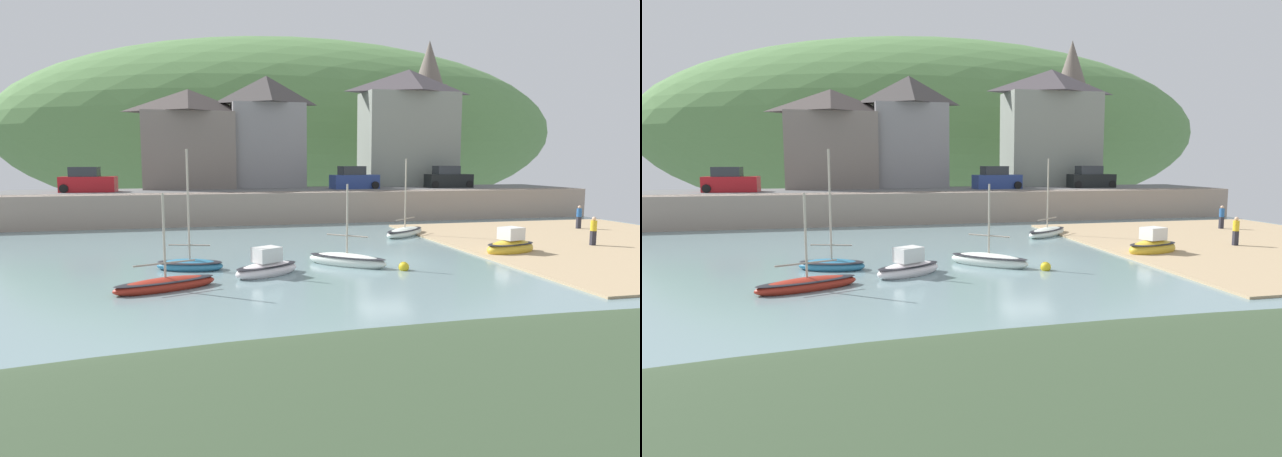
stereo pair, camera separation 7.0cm
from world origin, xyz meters
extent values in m
cube|color=gray|center=(0.00, 0.00, -0.03)|extent=(48.00, 40.00, 0.06)
cube|color=tan|center=(14.00, 2.00, 0.05)|extent=(18.00, 22.00, 0.10)
cube|color=gray|center=(0.00, 17.00, 1.20)|extent=(48.00, 2.40, 2.40)
cube|color=#606060|center=(0.00, 20.70, 2.35)|extent=(48.00, 9.00, 0.10)
ellipsoid|color=#59874A|center=(5.28, 55.20, 8.89)|extent=(80.00, 44.00, 25.40)
cube|color=slate|center=(-9.25, 25.20, 5.69)|extent=(7.71, 5.83, 6.57)
pyramid|color=#443C39|center=(-9.25, 25.20, 9.99)|extent=(8.01, 6.13, 2.04)
cube|color=gray|center=(-2.34, 25.20, 6.13)|extent=(6.39, 4.83, 7.46)
pyramid|color=#45403F|center=(-2.34, 25.20, 11.12)|extent=(6.69, 5.13, 2.52)
cube|color=gray|center=(11.37, 25.20, 6.81)|extent=(8.90, 4.45, 8.82)
pyramid|color=#534B4F|center=(11.37, 25.20, 12.32)|extent=(9.20, 4.75, 2.21)
cube|color=gray|center=(15.21, 29.20, 7.47)|extent=(2.80, 2.80, 10.15)
cone|color=#665B51|center=(15.21, 29.20, 14.83)|extent=(3.00, 3.00, 4.57)
ellipsoid|color=gold|center=(6.98, 0.23, 0.27)|extent=(3.33, 2.10, 0.99)
ellipsoid|color=black|center=(6.98, 0.23, 0.54)|extent=(3.26, 2.06, 0.12)
cube|color=silver|center=(6.98, 0.23, 1.09)|extent=(1.29, 1.18, 0.64)
ellipsoid|color=teal|center=(-9.38, -0.10, 0.17)|extent=(3.29, 2.22, 0.61)
ellipsoid|color=black|center=(-9.38, -0.10, 0.34)|extent=(3.23, 2.17, 0.12)
cylinder|color=#B2A893|center=(-9.38, -0.10, 2.92)|extent=(0.09, 0.09, 4.90)
cylinder|color=gray|center=(-9.38, -0.10, 1.11)|extent=(1.83, 0.64, 0.07)
ellipsoid|color=#A42719|center=(-10.28, -3.89, 0.17)|extent=(4.04, 2.40, 0.62)
ellipsoid|color=black|center=(-10.28, -3.89, 0.34)|extent=(3.96, 2.36, 0.12)
cylinder|color=#B2A893|center=(-10.28, -3.89, 2.08)|extent=(0.09, 0.09, 3.21)
cylinder|color=gray|center=(-10.28, -3.89, 1.03)|extent=(2.24, 0.93, 0.07)
ellipsoid|color=white|center=(-6.17, -2.14, 0.21)|extent=(3.31, 2.59, 0.75)
ellipsoid|color=black|center=(-6.17, -2.14, 0.41)|extent=(3.24, 2.54, 0.12)
cube|color=silver|center=(-6.17, -2.14, 0.90)|extent=(1.36, 1.26, 0.63)
ellipsoid|color=white|center=(4.21, 7.98, 0.19)|extent=(4.00, 3.65, 0.70)
ellipsoid|color=black|center=(4.21, 7.98, 0.39)|extent=(3.92, 3.58, 0.12)
cylinder|color=#B2A893|center=(4.21, 7.98, 2.76)|extent=(0.09, 0.09, 4.43)
cylinder|color=gray|center=(4.21, 7.98, 1.11)|extent=(2.04, 1.73, 0.07)
ellipsoid|color=white|center=(-2.24, -0.83, 0.21)|extent=(3.64, 3.41, 0.76)
ellipsoid|color=black|center=(-2.24, -0.83, 0.42)|extent=(3.57, 3.34, 0.12)
cylinder|color=#B2A893|center=(-2.24, -0.83, 2.19)|extent=(0.09, 0.09, 3.21)
cylinder|color=gray|center=(-2.24, -0.83, 1.41)|extent=(1.61, 1.45, 0.07)
cube|color=#AE161D|center=(-16.97, 20.70, 3.00)|extent=(4.18, 1.90, 1.20)
cube|color=#282D33|center=(-17.22, 20.70, 3.95)|extent=(2.17, 1.60, 0.80)
cylinder|color=black|center=(-15.32, 21.50, 2.72)|extent=(0.64, 0.22, 0.64)
cylinder|color=black|center=(-15.32, 19.90, 2.72)|extent=(0.64, 0.22, 0.64)
cylinder|color=black|center=(-18.62, 21.50, 2.72)|extent=(0.64, 0.22, 0.64)
cylinder|color=black|center=(-18.62, 19.90, 2.72)|extent=(0.64, 0.22, 0.64)
cube|color=navy|center=(4.64, 20.70, 3.00)|extent=(4.27, 2.15, 1.20)
cube|color=#282D33|center=(4.39, 20.70, 3.95)|extent=(2.26, 1.73, 0.80)
cylinder|color=black|center=(6.29, 21.50, 2.72)|extent=(0.64, 0.22, 0.64)
cylinder|color=black|center=(6.29, 19.90, 2.72)|extent=(0.64, 0.22, 0.64)
cylinder|color=black|center=(2.99, 21.50, 2.72)|extent=(0.64, 0.22, 0.64)
cylinder|color=black|center=(2.99, 19.90, 2.72)|extent=(0.64, 0.22, 0.64)
cube|color=black|center=(13.53, 20.70, 3.00)|extent=(4.12, 1.74, 1.20)
cube|color=#282D33|center=(13.28, 20.70, 3.95)|extent=(2.11, 1.52, 0.80)
cylinder|color=black|center=(15.18, 21.50, 2.72)|extent=(0.64, 0.22, 0.64)
cylinder|color=black|center=(15.18, 19.90, 2.72)|extent=(0.64, 0.22, 0.64)
cylinder|color=black|center=(11.88, 21.50, 2.72)|extent=(0.64, 0.22, 0.64)
cylinder|color=black|center=(11.88, 19.90, 2.72)|extent=(0.64, 0.22, 0.64)
cube|color=#282833|center=(17.24, 7.97, 0.51)|extent=(0.28, 0.20, 0.82)
cylinder|color=#23569E|center=(17.24, 7.97, 1.21)|extent=(0.34, 0.34, 0.58)
sphere|color=#D1A889|center=(17.24, 7.97, 1.61)|extent=(0.22, 0.22, 0.22)
cube|color=#282833|center=(12.82, 1.22, 0.51)|extent=(0.28, 0.20, 0.82)
cylinder|color=gold|center=(12.82, 1.22, 1.21)|extent=(0.34, 0.34, 0.58)
sphere|color=#D1A889|center=(12.82, 1.22, 1.61)|extent=(0.22, 0.22, 0.22)
sphere|color=yellow|center=(-0.07, -2.48, 0.14)|extent=(0.48, 0.48, 0.48)
camera|label=1|loc=(-9.26, -25.06, 4.92)|focal=30.79mm
camera|label=2|loc=(-9.19, -25.07, 4.92)|focal=30.79mm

